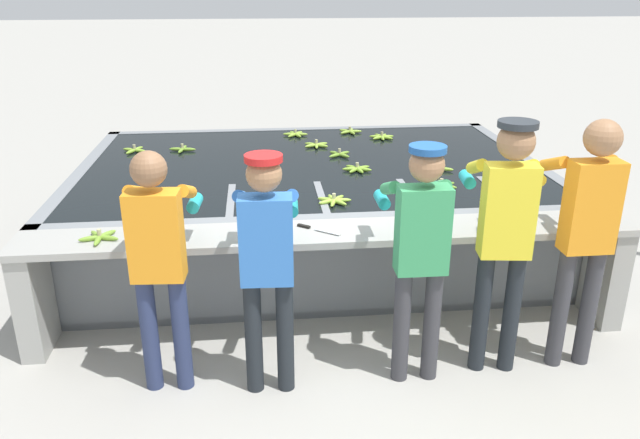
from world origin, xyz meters
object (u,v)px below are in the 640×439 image
(banana_bunch_floating_3, at_px, (339,154))
(banana_bunch_floating_9, at_px, (350,131))
(worker_1, at_px, (267,253))
(banana_bunch_floating_10, at_px, (439,168))
(banana_bunch_floating_6, at_px, (441,185))
(banana_bunch_floating_8, at_px, (357,169))
(worker_2, at_px, (420,243))
(banana_bunch_floating_4, at_px, (334,200))
(banana_bunch_floating_7, at_px, (135,150))
(knife_0, at_px, (312,228))
(banana_bunch_floating_0, at_px, (295,134))
(worker_4, at_px, (586,222))
(banana_bunch_floating_2, at_px, (316,145))
(worker_3, at_px, (505,224))
(banana_bunch_floating_5, at_px, (382,137))
(banana_bunch_ledge_0, at_px, (100,237))
(banana_bunch_floating_1, at_px, (182,149))
(worker_0, at_px, (159,252))

(banana_bunch_floating_3, relative_size, banana_bunch_floating_9, 0.89)
(worker_1, distance_m, banana_bunch_floating_10, 2.57)
(banana_bunch_floating_6, xyz_separation_m, banana_bunch_floating_8, (-0.64, 0.56, -0.00))
(worker_2, relative_size, banana_bunch_floating_6, 5.66)
(banana_bunch_floating_4, height_order, banana_bunch_floating_7, same)
(banana_bunch_floating_4, bearing_deg, banana_bunch_floating_3, 80.66)
(worker_1, bearing_deg, knife_0, 62.16)
(worker_2, xyz_separation_m, banana_bunch_floating_0, (-0.56, 3.46, -0.11))
(banana_bunch_floating_10, bearing_deg, knife_0, -134.15)
(worker_1, distance_m, banana_bunch_floating_9, 3.71)
(banana_bunch_floating_9, xyz_separation_m, banana_bunch_floating_10, (0.60, -1.58, 0.00))
(worker_4, xyz_separation_m, banana_bunch_floating_0, (-1.66, 3.40, -0.18))
(banana_bunch_floating_2, relative_size, banana_bunch_floating_4, 1.00)
(banana_bunch_floating_6, bearing_deg, knife_0, -144.30)
(worker_3, bearing_deg, banana_bunch_floating_5, 92.84)
(worker_2, height_order, banana_bunch_ledge_0, worker_2)
(banana_bunch_floating_4, distance_m, banana_bunch_floating_7, 2.56)
(banana_bunch_floating_2, height_order, banana_bunch_floating_5, same)
(banana_bunch_floating_0, xyz_separation_m, banana_bunch_floating_1, (-1.21, -0.55, 0.00))
(banana_bunch_floating_1, bearing_deg, banana_bunch_floating_4, -51.98)
(worker_4, height_order, banana_bunch_floating_9, worker_4)
(worker_3, height_order, banana_bunch_floating_0, worker_3)
(banana_bunch_ledge_0, bearing_deg, banana_bunch_floating_2, 54.15)
(worker_4, bearing_deg, worker_0, 179.88)
(worker_0, xyz_separation_m, banana_bunch_floating_6, (2.18, 1.40, -0.10))
(worker_2, xyz_separation_m, knife_0, (-0.62, 0.61, -0.12))
(worker_0, xyz_separation_m, banana_bunch_floating_2, (1.25, 2.89, -0.10))
(banana_bunch_floating_3, xyz_separation_m, banana_bunch_floating_9, (0.25, 0.98, -0.00))
(banana_bunch_ledge_0, bearing_deg, banana_bunch_floating_9, 53.82)
(banana_bunch_floating_9, distance_m, banana_bunch_ledge_0, 3.67)
(worker_4, bearing_deg, banana_bunch_floating_8, 120.87)
(worker_3, xyz_separation_m, banana_bunch_floating_4, (-0.95, 1.12, -0.20))
(worker_4, height_order, banana_bunch_floating_0, worker_4)
(worker_2, distance_m, banana_bunch_floating_3, 2.56)
(worker_3, xyz_separation_m, banana_bunch_floating_1, (-2.32, 2.86, -0.20))
(banana_bunch_floating_7, distance_m, banana_bunch_floating_8, 2.36)
(banana_bunch_floating_3, distance_m, banana_bunch_floating_4, 1.40)
(worker_2, distance_m, banana_bunch_floating_4, 1.24)
(banana_bunch_floating_2, bearing_deg, banana_bunch_floating_0, 110.53)
(worker_4, bearing_deg, worker_3, -179.05)
(banana_bunch_floating_5, bearing_deg, banana_bunch_floating_0, 166.56)
(worker_0, relative_size, banana_bunch_floating_5, 5.68)
(banana_bunch_floating_4, height_order, banana_bunch_floating_9, same)
(worker_0, xyz_separation_m, banana_bunch_floating_4, (1.22, 1.10, -0.10))
(banana_bunch_floating_4, xyz_separation_m, knife_0, (-0.23, -0.56, -0.01))
(banana_bunch_floating_3, relative_size, banana_bunch_floating_7, 0.92)
(worker_0, relative_size, knife_0, 5.38)
(banana_bunch_floating_3, distance_m, banana_bunch_floating_6, 1.31)
(worker_0, distance_m, banana_bunch_floating_5, 3.75)
(worker_0, xyz_separation_m, banana_bunch_floating_5, (2.01, 3.17, -0.10))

